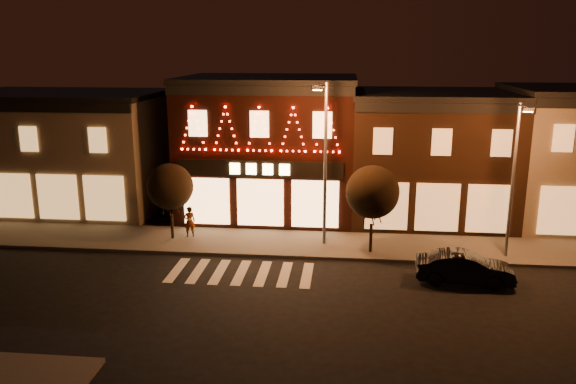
# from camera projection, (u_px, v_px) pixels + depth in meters

# --- Properties ---
(ground) EXTENTS (120.00, 120.00, 0.00)m
(ground) POSITION_uv_depth(u_px,v_px,m) (222.00, 312.00, 22.25)
(ground) COLOR black
(ground) RESTS_ON ground
(sidewalk_far) EXTENTS (44.00, 4.00, 0.15)m
(sidewalk_far) POSITION_uv_depth(u_px,v_px,m) (293.00, 244.00, 29.74)
(sidewalk_far) COLOR #47423D
(sidewalk_far) RESTS_ON ground
(building_left) EXTENTS (12.20, 8.28, 7.30)m
(building_left) POSITION_uv_depth(u_px,v_px,m) (66.00, 150.00, 36.15)
(building_left) COLOR #7A6957
(building_left) RESTS_ON ground
(building_pulp) EXTENTS (10.20, 8.34, 8.30)m
(building_pulp) POSITION_uv_depth(u_px,v_px,m) (270.00, 146.00, 34.71)
(building_pulp) COLOR black
(building_pulp) RESTS_ON ground
(building_right_a) EXTENTS (9.20, 8.28, 7.50)m
(building_right_a) POSITION_uv_depth(u_px,v_px,m) (429.00, 155.00, 33.86)
(building_right_a) COLOR #351F12
(building_right_a) RESTS_ON ground
(streetlamp_mid) EXTENTS (0.72, 1.87, 8.18)m
(streetlamp_mid) POSITION_uv_depth(u_px,v_px,m) (324.00, 152.00, 28.20)
(streetlamp_mid) COLOR #59595E
(streetlamp_mid) RESTS_ON sidewalk_far
(streetlamp_right) EXTENTS (0.47, 1.68, 7.36)m
(streetlamp_right) POSITION_uv_depth(u_px,v_px,m) (515.00, 169.00, 26.54)
(streetlamp_right) COLOR #59595E
(streetlamp_right) RESTS_ON sidewalk_far
(tree_left) EXTENTS (2.40, 2.40, 4.01)m
(tree_left) POSITION_uv_depth(u_px,v_px,m) (170.00, 187.00, 29.70)
(tree_left) COLOR black
(tree_left) RESTS_ON sidewalk_far
(tree_right) EXTENTS (2.59, 2.59, 4.33)m
(tree_right) POSITION_uv_depth(u_px,v_px,m) (373.00, 192.00, 27.64)
(tree_right) COLOR black
(tree_right) RESTS_ON sidewalk_far
(dark_sedan) EXTENTS (4.22, 1.72, 1.36)m
(dark_sedan) POSITION_uv_depth(u_px,v_px,m) (464.00, 268.00, 24.86)
(dark_sedan) COLOR black
(dark_sedan) RESTS_ON ground
(pedestrian) EXTENTS (0.70, 0.58, 1.65)m
(pedestrian) POSITION_uv_depth(u_px,v_px,m) (190.00, 222.00, 30.46)
(pedestrian) COLOR gray
(pedestrian) RESTS_ON sidewalk_far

